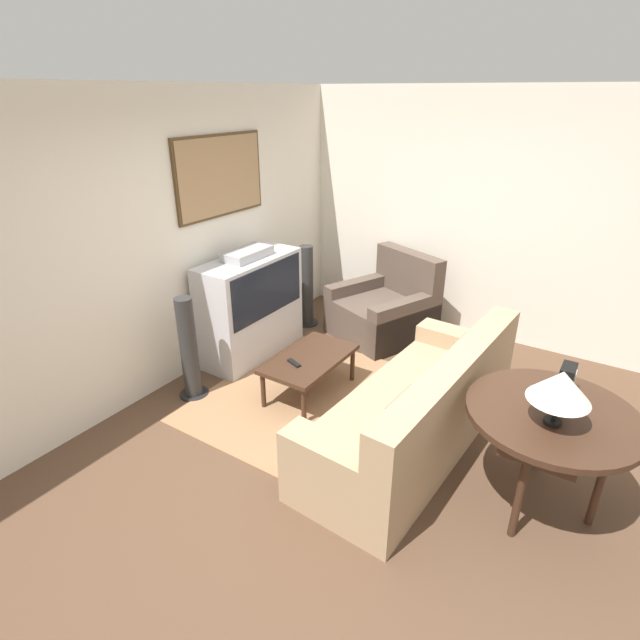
{
  "coord_description": "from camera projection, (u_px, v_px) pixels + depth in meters",
  "views": [
    {
      "loc": [
        -2.88,
        -1.45,
        2.64
      ],
      "look_at": [
        0.54,
        0.77,
        0.75
      ],
      "focal_mm": 28.0,
      "sensor_mm": 36.0,
      "label": 1
    }
  ],
  "objects": [
    {
      "name": "console_table",
      "position": [
        552.0,
        420.0,
        3.22
      ],
      "size": [
        1.09,
        1.09,
        0.76
      ],
      "color": "#3D2619",
      "rests_on": "ground_plane"
    },
    {
      "name": "couch",
      "position": [
        418.0,
        412.0,
        3.95
      ],
      "size": [
        2.32,
        0.99,
        0.88
      ],
      "rotation": [
        0.0,
        0.0,
        3.08
      ],
      "color": "tan",
      "rests_on": "ground_plane"
    },
    {
      "name": "remote",
      "position": [
        294.0,
        363.0,
        4.47
      ],
      "size": [
        0.1,
        0.17,
        0.02
      ],
      "color": "black",
      "rests_on": "coffee_table"
    },
    {
      "name": "table_lamp",
      "position": [
        561.0,
        386.0,
        2.97
      ],
      "size": [
        0.37,
        0.37,
        0.37
      ],
      "color": "black",
      "rests_on": "console_table"
    },
    {
      "name": "armchair",
      "position": [
        385.0,
        310.0,
        5.81
      ],
      "size": [
        1.26,
        1.25,
        0.95
      ],
      "rotation": [
        0.0,
        0.0,
        -1.96
      ],
      "color": "brown",
      "rests_on": "ground_plane"
    },
    {
      "name": "wall_right",
      "position": [
        483.0,
        219.0,
        5.45
      ],
      "size": [
        0.06,
        12.0,
        2.7
      ],
      "color": "silver",
      "rests_on": "ground_plane"
    },
    {
      "name": "speaker_tower_right",
      "position": [
        307.0,
        288.0,
        6.0
      ],
      "size": [
        0.27,
        0.27,
        0.99
      ],
      "color": "black",
      "rests_on": "ground_plane"
    },
    {
      "name": "coffee_table",
      "position": [
        310.0,
        361.0,
        4.61
      ],
      "size": [
        0.94,
        0.54,
        0.4
      ],
      "color": "#3D2619",
      "rests_on": "ground_plane"
    },
    {
      "name": "wall_back",
      "position": [
        163.0,
        245.0,
        4.51
      ],
      "size": [
        12.0,
        0.1,
        2.7
      ],
      "color": "silver",
      "rests_on": "ground_plane"
    },
    {
      "name": "ground_plane",
      "position": [
        363.0,
        449.0,
        4.02
      ],
      "size": [
        12.0,
        12.0,
        0.0
      ],
      "primitive_type": "plane",
      "color": "brown"
    },
    {
      "name": "speaker_tower_left",
      "position": [
        189.0,
        351.0,
        4.55
      ],
      "size": [
        0.27,
        0.27,
        0.99
      ],
      "color": "black",
      "rests_on": "ground_plane"
    },
    {
      "name": "area_rug",
      "position": [
        308.0,
        397.0,
        4.69
      ],
      "size": [
        2.04,
        1.74,
        0.01
      ],
      "color": "#99704C",
      "rests_on": "ground_plane"
    },
    {
      "name": "mantel_clock",
      "position": [
        566.0,
        381.0,
        3.32
      ],
      "size": [
        0.17,
        0.1,
        0.23
      ],
      "color": "black",
      "rests_on": "console_table"
    },
    {
      "name": "tv",
      "position": [
        251.0,
        306.0,
        5.26
      ],
      "size": [
        1.19,
        0.49,
        1.18
      ],
      "color": "silver",
      "rests_on": "ground_plane"
    }
  ]
}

